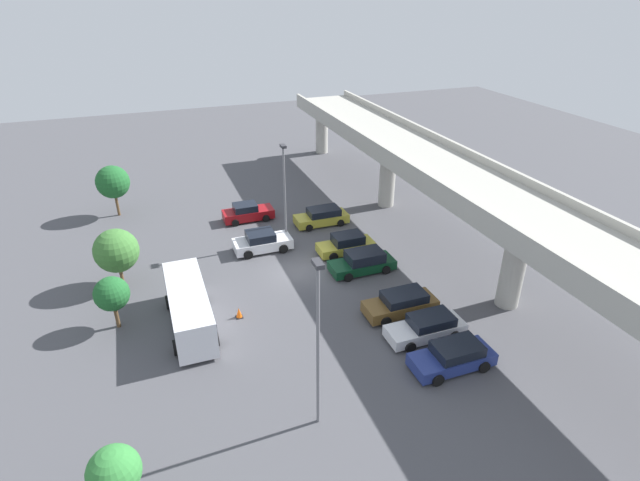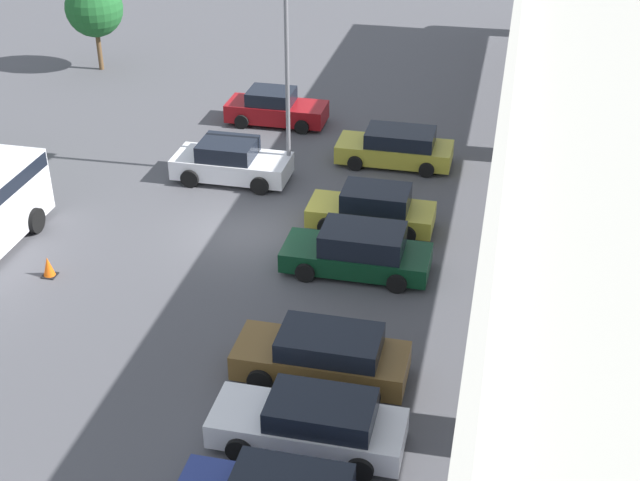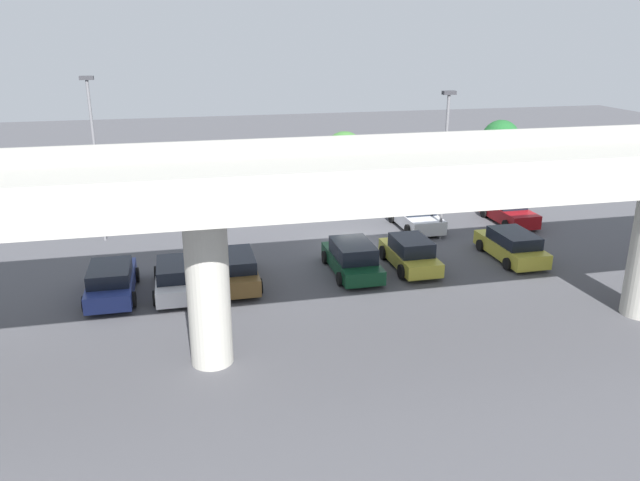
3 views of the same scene
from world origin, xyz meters
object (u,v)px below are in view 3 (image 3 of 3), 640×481
parked_car_0 (508,211)px  parked_car_1 (512,246)px  parked_car_4 (352,258)px  tree_front_left (501,139)px  parked_car_2 (416,216)px  tree_front_far_right (84,165)px  tree_front_centre (344,152)px  parked_car_7 (111,281)px  tree_front_right (277,159)px  parked_car_6 (176,276)px  parked_car_5 (235,269)px  traffic_cone (270,215)px  lamp_post_mid_lot (95,148)px  parked_car_3 (410,253)px  shuttle_bus (266,185)px  lamp_post_near_aisle (445,155)px

parked_car_0 → parked_car_1: size_ratio=0.95×
parked_car_4 → tree_front_left: 23.56m
parked_car_2 → tree_front_far_right: size_ratio=1.25×
parked_car_1 → tree_front_centre: tree_front_centre is taller
parked_car_7 → tree_front_left: bearing=-58.4°
tree_front_right → parked_car_2: bearing=121.2°
parked_car_0 → parked_car_6: size_ratio=0.92×
parked_car_5 → traffic_cone: size_ratio=6.68×
parked_car_7 → tree_front_right: 20.00m
traffic_cone → parked_car_2: bearing=156.1°
parked_car_4 → tree_front_far_right: (13.94, -16.66, 1.82)m
tree_front_far_right → parked_car_6: bearing=108.5°
parked_car_4 → lamp_post_mid_lot: lamp_post_mid_lot is taller
lamp_post_mid_lot → parked_car_7: bearing=97.3°
parked_car_3 → shuttle_bus: size_ratio=0.57×
parked_car_7 → tree_front_right: (-10.14, -17.16, 1.67)m
parked_car_7 → tree_front_far_right: tree_front_far_right is taller
parked_car_0 → parked_car_3: parked_car_3 is taller
parked_car_3 → parked_car_7: 13.98m
parked_car_0 → parked_car_2: 5.89m
tree_front_centre → tree_front_right: tree_front_centre is taller
parked_car_2 → shuttle_bus: 10.30m
parked_car_0 → tree_front_centre: (7.45, -10.58, 2.00)m
shuttle_bus → parked_car_6: bearing=-114.5°
parked_car_2 → tree_front_right: bearing=-148.8°
parked_car_7 → traffic_cone: parked_car_7 is taller
parked_car_2 → lamp_post_mid_lot: 18.31m
parked_car_3 → parked_car_5: 8.57m
parked_car_1 → traffic_cone: bearing=48.6°
parked_car_2 → traffic_cone: size_ratio=6.43×
parked_car_5 → shuttle_bus: size_ratio=0.61×
parked_car_4 → parked_car_6: parked_car_4 is taller
parked_car_7 → tree_front_right: size_ratio=1.35×
parked_car_3 → tree_front_left: 21.55m
parked_car_1 → tree_front_far_right: (22.37, -16.63, 1.84)m
lamp_post_near_aisle → tree_front_centre: lamp_post_near_aisle is taller
parked_car_5 → traffic_cone: parked_car_5 is taller
parked_car_2 → tree_front_right: 12.64m
shuttle_bus → tree_front_centre: (-6.36, -3.86, 1.18)m
parked_car_2 → tree_front_right: size_ratio=1.31×
shuttle_bus → traffic_cone: 3.18m
shuttle_bus → lamp_post_mid_lot: 11.44m
parked_car_1 → parked_car_2: parked_car_2 is taller
parked_car_4 → shuttle_bus: shuttle_bus is taller
parked_car_6 → tree_front_left: 30.13m
parked_car_3 → parked_car_5: bearing=90.9°
tree_front_centre → tree_front_far_right: 17.99m
tree_front_left → tree_front_centre: size_ratio=1.10×
parked_car_5 → lamp_post_near_aisle: bearing=-71.3°
parked_car_3 → parked_car_6: size_ratio=0.93×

